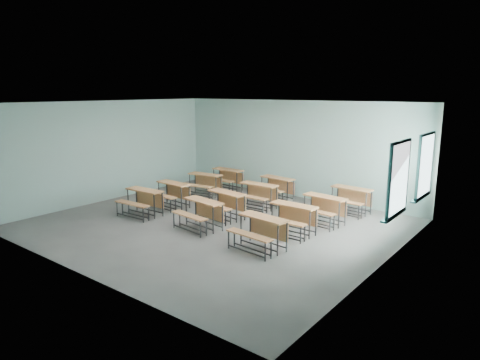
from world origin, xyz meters
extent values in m
cube|color=slate|center=(0.00, 0.00, -0.01)|extent=(9.00, 8.00, 0.02)
cube|color=white|center=(0.00, 0.00, 3.21)|extent=(9.00, 8.00, 0.02)
cube|color=#97BCB5|center=(0.00, 4.01, 1.60)|extent=(9.00, 0.02, 3.20)
cube|color=#97BCB5|center=(0.00, -4.01, 1.60)|extent=(9.00, 0.02, 3.20)
cube|color=#97BCB5|center=(-4.51, 0.00, 1.60)|extent=(0.02, 8.00, 3.20)
cube|color=#97BCB5|center=(4.51, 0.00, 1.60)|extent=(0.02, 8.00, 3.20)
cube|color=#1B4B4C|center=(4.47, 2.80, 0.93)|extent=(0.06, 1.20, 0.06)
cube|color=#1B4B4C|center=(4.47, 2.80, 2.47)|extent=(0.06, 1.20, 0.06)
cube|color=#1B4B4C|center=(4.47, 2.23, 1.70)|extent=(0.06, 0.06, 1.60)
cube|color=#1B4B4C|center=(4.47, 3.37, 1.70)|extent=(0.06, 0.06, 1.60)
cube|color=#1B4B4C|center=(4.47, 2.80, 1.70)|extent=(0.04, 0.04, 1.48)
cube|color=#1B4B4C|center=(4.47, 2.80, 1.70)|extent=(0.04, 1.08, 0.04)
cube|color=#1B4B4C|center=(4.43, 2.80, 0.87)|extent=(0.14, 1.28, 0.04)
cube|color=white|center=(4.50, 2.80, 1.70)|extent=(0.01, 1.08, 1.48)
cube|color=#1B4B4C|center=(4.47, 0.80, 0.93)|extent=(0.06, 1.20, 0.06)
cube|color=#1B4B4C|center=(4.47, 0.80, 2.47)|extent=(0.06, 1.20, 0.06)
cube|color=#1B4B4C|center=(4.47, 0.23, 1.70)|extent=(0.06, 0.06, 1.60)
cube|color=#1B4B4C|center=(4.47, 1.37, 1.70)|extent=(0.06, 0.06, 1.60)
cube|color=#1B4B4C|center=(4.47, 0.80, 1.70)|extent=(0.04, 0.04, 1.48)
cube|color=#1B4B4C|center=(4.47, 0.80, 1.70)|extent=(0.04, 1.08, 0.04)
cube|color=#1B4B4C|center=(4.43, 0.80, 0.87)|extent=(0.14, 1.28, 0.04)
cube|color=white|center=(4.50, 0.80, 1.70)|extent=(0.01, 1.08, 1.48)
cube|color=#B57241|center=(-2.19, -0.55, 0.72)|extent=(1.20, 0.45, 0.04)
cube|color=#B57241|center=(-2.20, -0.36, 0.42)|extent=(1.13, 0.07, 0.41)
cylinder|color=#2F3134|center=(-2.73, -0.73, 0.35)|extent=(0.04, 0.04, 0.70)
cylinder|color=#2F3134|center=(-1.64, -0.68, 0.35)|extent=(0.04, 0.04, 0.70)
cylinder|color=#2F3134|center=(-2.74, -0.41, 0.35)|extent=(0.04, 0.04, 0.70)
cylinder|color=#2F3134|center=(-1.66, -0.36, 0.35)|extent=(0.04, 0.04, 0.70)
cube|color=#2F3134|center=(-2.19, -0.70, 0.10)|extent=(1.09, 0.08, 0.03)
cube|color=#2F3134|center=(-2.20, -0.39, 0.10)|extent=(1.09, 0.08, 0.03)
cube|color=#B57241|center=(-2.17, -1.02, 0.43)|extent=(1.20, 0.30, 0.03)
cylinder|color=#2F3134|center=(-2.71, -1.14, 0.21)|extent=(0.04, 0.04, 0.41)
cylinder|color=#2F3134|center=(-1.63, -1.09, 0.21)|extent=(0.04, 0.04, 0.41)
cylinder|color=#2F3134|center=(-2.72, -0.95, 0.21)|extent=(0.04, 0.04, 0.41)
cylinder|color=#2F3134|center=(-1.63, -0.90, 0.21)|extent=(0.04, 0.04, 0.41)
cube|color=#2F3134|center=(-2.17, -1.11, 0.08)|extent=(1.09, 0.08, 0.03)
cube|color=#2F3134|center=(-2.18, -0.93, 0.08)|extent=(1.09, 0.08, 0.03)
cube|color=#B57241|center=(-0.03, -0.40, 0.72)|extent=(1.23, 0.55, 0.04)
cube|color=#B57241|center=(-0.01, -0.22, 0.42)|extent=(1.12, 0.17, 0.41)
cylinder|color=#2F3134|center=(-0.59, -0.48, 0.35)|extent=(0.04, 0.04, 0.70)
cylinder|color=#2F3134|center=(0.48, -0.63, 0.35)|extent=(0.04, 0.04, 0.70)
cylinder|color=#2F3134|center=(-0.55, -0.17, 0.35)|extent=(0.04, 0.04, 0.70)
cylinder|color=#2F3134|center=(0.53, -0.32, 0.35)|extent=(0.04, 0.04, 0.70)
cube|color=#2F3134|center=(-0.05, -0.56, 0.10)|extent=(1.08, 0.18, 0.03)
cube|color=#2F3134|center=(-0.01, -0.24, 0.10)|extent=(1.08, 0.18, 0.03)
cube|color=#B57241|center=(-0.10, -0.87, 0.43)|extent=(1.21, 0.40, 0.03)
cylinder|color=#2F3134|center=(-0.65, -0.89, 0.21)|extent=(0.04, 0.04, 0.41)
cylinder|color=#2F3134|center=(0.43, -1.04, 0.21)|extent=(0.04, 0.04, 0.41)
cylinder|color=#2F3134|center=(-0.62, -0.70, 0.21)|extent=(0.04, 0.04, 0.41)
cylinder|color=#2F3134|center=(0.45, -0.85, 0.21)|extent=(0.04, 0.04, 0.41)
cube|color=#2F3134|center=(-0.11, -0.96, 0.08)|extent=(1.08, 0.18, 0.03)
cube|color=#2F3134|center=(-0.08, -0.78, 0.08)|extent=(1.08, 0.18, 0.03)
cube|color=#B57241|center=(2.02, -0.65, 0.72)|extent=(1.22, 0.51, 0.04)
cube|color=#B57241|center=(2.03, -0.47, 0.42)|extent=(1.12, 0.13, 0.41)
cylinder|color=#2F3134|center=(1.46, -0.75, 0.35)|extent=(0.04, 0.04, 0.70)
cylinder|color=#2F3134|center=(2.54, -0.86, 0.35)|extent=(0.04, 0.04, 0.70)
cylinder|color=#2F3134|center=(1.49, -0.44, 0.35)|extent=(0.04, 0.04, 0.70)
cylinder|color=#2F3134|center=(2.57, -0.55, 0.35)|extent=(0.04, 0.04, 0.70)
cube|color=#2F3134|center=(2.00, -0.81, 0.10)|extent=(1.09, 0.14, 0.03)
cube|color=#2F3134|center=(2.03, -0.49, 0.10)|extent=(1.09, 0.14, 0.03)
cube|color=#B57241|center=(1.97, -1.12, 0.43)|extent=(1.21, 0.37, 0.03)
cylinder|color=#2F3134|center=(1.42, -1.16, 0.21)|extent=(0.04, 0.04, 0.41)
cylinder|color=#2F3134|center=(2.50, -1.27, 0.21)|extent=(0.04, 0.04, 0.41)
cylinder|color=#2F3134|center=(1.44, -0.98, 0.21)|extent=(0.04, 0.04, 0.41)
cylinder|color=#2F3134|center=(2.52, -1.08, 0.21)|extent=(0.04, 0.04, 0.41)
cube|color=#2F3134|center=(1.96, -1.22, 0.08)|extent=(1.09, 0.14, 0.03)
cube|color=#2F3134|center=(1.98, -1.03, 0.08)|extent=(1.09, 0.14, 0.03)
cube|color=#B57241|center=(-2.22, 0.60, 0.72)|extent=(1.21, 0.48, 0.04)
cube|color=#B57241|center=(-2.20, 0.78, 0.42)|extent=(1.13, 0.10, 0.41)
cylinder|color=#2F3134|center=(-2.77, 0.48, 0.35)|extent=(0.04, 0.04, 0.70)
cylinder|color=#2F3134|center=(-1.69, 0.40, 0.35)|extent=(0.04, 0.04, 0.70)
cylinder|color=#2F3134|center=(-2.75, 0.80, 0.35)|extent=(0.04, 0.04, 0.70)
cylinder|color=#2F3134|center=(-1.66, 0.72, 0.35)|extent=(0.04, 0.04, 0.70)
cube|color=#2F3134|center=(-2.23, 0.44, 0.10)|extent=(1.09, 0.11, 0.03)
cube|color=#2F3134|center=(-2.20, 0.76, 0.10)|extent=(1.09, 0.11, 0.03)
cube|color=#B57241|center=(-2.25, 0.13, 0.43)|extent=(1.20, 0.33, 0.03)
cylinder|color=#2F3134|center=(-2.80, 0.07, 0.21)|extent=(0.04, 0.04, 0.41)
cylinder|color=#2F3134|center=(-1.71, -0.01, 0.21)|extent=(0.04, 0.04, 0.41)
cylinder|color=#2F3134|center=(-2.79, 0.26, 0.21)|extent=(0.04, 0.04, 0.41)
cylinder|color=#2F3134|center=(-1.70, 0.18, 0.21)|extent=(0.04, 0.04, 0.41)
cube|color=#2F3134|center=(-2.26, 0.03, 0.08)|extent=(1.09, 0.11, 0.03)
cube|color=#2F3134|center=(-2.24, 0.22, 0.08)|extent=(1.09, 0.11, 0.03)
cube|color=#B57241|center=(-0.15, 0.67, 0.72)|extent=(1.23, 0.53, 0.04)
cube|color=#B57241|center=(-0.13, 0.85, 0.42)|extent=(1.12, 0.15, 0.41)
cylinder|color=#2F3134|center=(-0.71, 0.58, 0.35)|extent=(0.04, 0.04, 0.70)
cylinder|color=#2F3134|center=(0.37, 0.45, 0.35)|extent=(0.04, 0.04, 0.70)
cylinder|color=#2F3134|center=(-0.67, 0.89, 0.35)|extent=(0.04, 0.04, 0.70)
cylinder|color=#2F3134|center=(0.41, 0.76, 0.35)|extent=(0.04, 0.04, 0.70)
cube|color=#2F3134|center=(-0.17, 0.51, 0.10)|extent=(1.08, 0.16, 0.03)
cube|color=#2F3134|center=(-0.13, 0.83, 0.10)|extent=(1.08, 0.16, 0.03)
cube|color=#B57241|center=(-0.20, 0.20, 0.43)|extent=(1.21, 0.39, 0.03)
cylinder|color=#2F3134|center=(-0.76, 0.17, 0.21)|extent=(0.04, 0.04, 0.41)
cylinder|color=#2F3134|center=(0.32, 0.04, 0.21)|extent=(0.04, 0.04, 0.41)
cylinder|color=#2F3134|center=(-0.73, 0.36, 0.21)|extent=(0.04, 0.04, 0.41)
cylinder|color=#2F3134|center=(0.35, 0.23, 0.21)|extent=(0.04, 0.04, 0.41)
cube|color=#2F3134|center=(-0.22, 0.11, 0.08)|extent=(1.08, 0.16, 0.03)
cube|color=#2F3134|center=(-0.19, 0.29, 0.08)|extent=(1.08, 0.16, 0.03)
cube|color=#B57241|center=(2.02, 0.66, 0.72)|extent=(1.19, 0.41, 0.04)
cube|color=#B57241|center=(2.02, 0.85, 0.42)|extent=(1.13, 0.03, 0.41)
cylinder|color=#2F3134|center=(1.48, 0.51, 0.35)|extent=(0.04, 0.04, 0.70)
cylinder|color=#2F3134|center=(2.56, 0.50, 0.35)|extent=(0.04, 0.04, 0.70)
cylinder|color=#2F3134|center=(1.48, 0.83, 0.35)|extent=(0.04, 0.04, 0.70)
cylinder|color=#2F3134|center=(2.57, 0.82, 0.35)|extent=(0.04, 0.04, 0.70)
cube|color=#2F3134|center=(2.02, 0.50, 0.10)|extent=(1.09, 0.04, 0.03)
cube|color=#2F3134|center=(2.02, 0.82, 0.10)|extent=(1.09, 0.04, 0.03)
cube|color=#B57241|center=(2.02, 0.19, 0.43)|extent=(1.19, 0.26, 0.03)
cylinder|color=#2F3134|center=(1.47, 0.10, 0.21)|extent=(0.04, 0.04, 0.41)
cylinder|color=#2F3134|center=(2.56, 0.09, 0.21)|extent=(0.04, 0.04, 0.41)
cylinder|color=#2F3134|center=(1.47, 0.29, 0.21)|extent=(0.04, 0.04, 0.41)
cylinder|color=#2F3134|center=(2.56, 0.28, 0.21)|extent=(0.04, 0.04, 0.41)
cube|color=#2F3134|center=(2.02, 0.09, 0.08)|extent=(1.09, 0.04, 0.03)
cube|color=#2F3134|center=(2.02, 0.28, 0.08)|extent=(1.09, 0.04, 0.03)
cube|color=#B57241|center=(-2.39, 2.23, 0.72)|extent=(1.23, 0.54, 0.04)
cube|color=#B57241|center=(-2.41, 2.41, 0.42)|extent=(1.12, 0.16, 0.41)
cylinder|color=#2F3134|center=(-2.91, 2.00, 0.35)|extent=(0.04, 0.04, 0.70)
cylinder|color=#2F3134|center=(-1.83, 2.13, 0.35)|extent=(0.04, 0.04, 0.70)
cylinder|color=#2F3134|center=(-2.95, 2.32, 0.35)|extent=(0.04, 0.04, 0.70)
cylinder|color=#2F3134|center=(-1.87, 2.45, 0.35)|extent=(0.04, 0.04, 0.70)
cube|color=#2F3134|center=(-2.37, 2.07, 0.10)|extent=(1.08, 0.16, 0.03)
cube|color=#2F3134|center=(-2.41, 2.38, 0.10)|extent=(1.08, 0.16, 0.03)
cube|color=#B57241|center=(-2.33, 1.75, 0.43)|extent=(1.21, 0.39, 0.03)
cylinder|color=#2F3134|center=(-2.86, 1.60, 0.21)|extent=(0.04, 0.04, 0.41)
cylinder|color=#2F3134|center=(-1.78, 1.73, 0.21)|extent=(0.04, 0.04, 0.41)
cylinder|color=#2F3134|center=(-2.88, 1.78, 0.21)|extent=(0.04, 0.04, 0.41)
cylinder|color=#2F3134|center=(-1.80, 1.91, 0.21)|extent=(0.04, 0.04, 0.41)
cube|color=#2F3134|center=(-2.32, 1.66, 0.08)|extent=(1.08, 0.16, 0.03)
cube|color=#2F3134|center=(-2.34, 1.85, 0.08)|extent=(1.08, 0.16, 0.03)
cube|color=#B57241|center=(-0.05, 2.08, 0.72)|extent=(1.19, 0.41, 0.04)
cube|color=#B57241|center=(-0.06, 2.27, 0.42)|extent=(1.13, 0.04, 0.41)
cylinder|color=#2F3134|center=(-0.60, 1.92, 0.35)|extent=(0.04, 0.04, 0.70)
cylinder|color=#2F3134|center=(0.49, 1.93, 0.35)|extent=(0.04, 0.04, 0.70)
cylinder|color=#2F3134|center=(-0.60, 2.23, 0.35)|extent=(0.04, 0.04, 0.70)
cylinder|color=#2F3134|center=(0.49, 2.25, 0.35)|extent=(0.04, 0.04, 0.70)
cube|color=#2F3134|center=(-0.05, 1.93, 0.10)|extent=(1.09, 0.05, 0.03)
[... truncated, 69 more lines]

